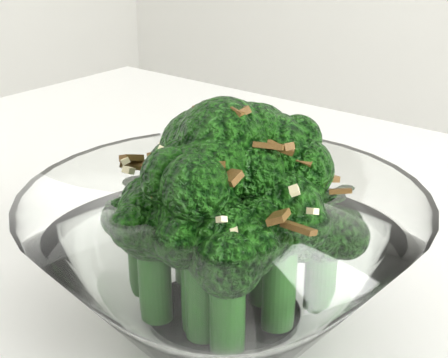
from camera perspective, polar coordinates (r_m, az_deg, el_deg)
The scene contains 1 object.
broccoli_dish at distance 0.42m, azimuth -0.05°, elevation -5.39°, with size 0.24×0.24×0.15m.
Camera 1 is at (0.02, -0.32, 1.01)m, focal length 55.00 mm.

